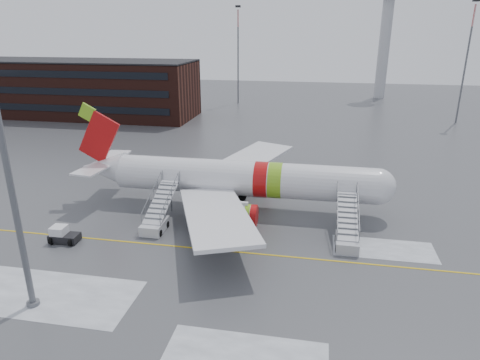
% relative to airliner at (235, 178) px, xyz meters
% --- Properties ---
extents(ground, '(260.00, 260.00, 0.00)m').
position_rel_airliner_xyz_m(ground, '(-4.88, -8.90, -3.42)').
color(ground, '#494C4F').
rests_on(ground, ground).
extents(airliner, '(35.03, 32.97, 11.18)m').
position_rel_airliner_xyz_m(airliner, '(0.00, 0.00, 0.00)').
color(airliner, silver).
rests_on(airliner, ground).
extents(airstair_fwd, '(2.05, 7.70, 3.48)m').
position_rel_airliner_xyz_m(airstair_fwd, '(11.81, -6.54, -2.35)').
color(airstair_fwd, '#AAABB1').
rests_on(airstair_fwd, ground).
extents(airstair_aft, '(2.05, 7.70, 3.48)m').
position_rel_airliner_xyz_m(airstair_aft, '(-6.60, -6.54, -2.35)').
color(airstair_aft, '#B8B9BF').
rests_on(airstair_aft, ground).
extents(pushback_tug, '(2.72, 2.08, 1.52)m').
position_rel_airliner_xyz_m(pushback_tug, '(-14.24, -10.92, -2.74)').
color(pushback_tug, black).
rests_on(pushback_tug, ground).
extents(light_mast_near, '(1.20, 1.20, 23.09)m').
position_rel_airliner_xyz_m(light_mast_near, '(-10.85, -20.21, 8.61)').
color(light_mast_near, '#595B60').
rests_on(light_mast_near, ground).
extents(terminal_building, '(62.00, 16.11, 12.30)m').
position_rel_airliner_xyz_m(terminal_building, '(-49.88, 46.08, 2.78)').
color(terminal_building, '#3F1E16').
rests_on(terminal_building, ground).
extents(control_tower, '(6.40, 6.40, 30.00)m').
position_rel_airliner_xyz_m(control_tower, '(25.12, 86.10, 15.33)').
color(control_tower, '#B2B5BA').
rests_on(control_tower, ground).
extents(light_mast_far_ne, '(1.20, 1.20, 24.25)m').
position_rel_airliner_xyz_m(light_mast_far_ne, '(37.12, 53.10, 10.42)').
color(light_mast_far_ne, '#595B60').
rests_on(light_mast_far_ne, ground).
extents(light_mast_far_n, '(1.20, 1.20, 24.25)m').
position_rel_airliner_xyz_m(light_mast_far_n, '(-12.88, 69.10, 10.42)').
color(light_mast_far_n, '#595B60').
rests_on(light_mast_far_n, ground).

